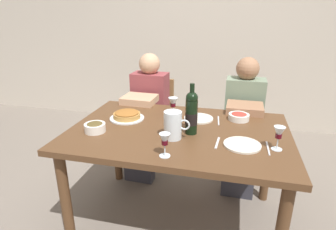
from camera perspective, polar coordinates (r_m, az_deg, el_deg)
The scene contains 21 objects.
ground_plane at distance 2.36m, azimuth 1.91°, elevation -20.20°, with size 8.00×8.00×0.00m, color slate.
back_wall at distance 3.87m, azimuth 8.99°, elevation 18.29°, with size 8.00×0.10×2.80m, color beige.
dining_table at distance 1.99m, azimuth 2.14°, elevation -5.44°, with size 1.50×1.00×0.76m.
wine_bottle at distance 1.85m, azimuth 4.79°, elevation 0.45°, with size 0.08×0.08×0.34m.
water_pitcher at distance 1.79m, azimuth 1.00°, elevation -2.38°, with size 0.17×0.12×0.18m.
baked_tart at distance 2.15m, azimuth -8.35°, elevation -0.08°, with size 0.26×0.26×0.06m.
salad_bowl at distance 2.17m, azimuth 14.21°, elevation -0.26°, with size 0.15×0.15×0.05m.
olive_bowl at distance 1.97m, azimuth -14.63°, elevation -2.34°, with size 0.14×0.14×0.07m.
wine_glass_left_diner at distance 1.56m, azimuth -0.73°, elevation -5.22°, with size 0.06×0.06×0.14m.
wine_glass_right_diner at distance 1.76m, azimuth 21.60°, elevation -3.57°, with size 0.07×0.07×0.15m.
wine_glass_centre at distance 2.16m, azimuth 1.04°, elevation 2.43°, with size 0.07×0.07×0.15m.
dinner_plate_left_setting at distance 2.14m, azimuth 6.22°, elevation -0.69°, with size 0.22×0.22×0.01m, color silver.
dinner_plate_right_setting at distance 1.78m, azimuth 14.85°, elevation -5.89°, with size 0.23×0.23×0.01m, color silver.
fork_left_setting at distance 2.16m, azimuth 2.28°, elevation -0.44°, with size 0.16×0.01×0.01m, color silver.
knife_left_setting at distance 2.13m, azimuth 10.21°, elevation -1.12°, with size 0.18×0.01×0.01m, color silver.
knife_right_setting at distance 1.79m, azimuth 19.65°, elevation -6.35°, with size 0.18×0.01×0.01m, color silver.
spoon_right_setting at distance 1.78m, azimuth 10.00°, elevation -5.58°, with size 0.16×0.01×0.01m, color silver.
chair_left at distance 2.96m, azimuth -2.77°, elevation -0.03°, with size 0.42×0.42×0.87m.
diner_left at distance 2.71m, azimuth -4.40°, elevation 0.65°, with size 0.35×0.51×1.16m.
chair_right at distance 2.84m, azimuth 14.77°, elevation -1.67°, with size 0.41×0.41×0.87m.
diner_right at distance 2.58m, azimuth 14.97°, elevation -1.13°, with size 0.34×0.50×1.16m.
Camera 1 is at (0.35, -1.75, 1.54)m, focal length 29.99 mm.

